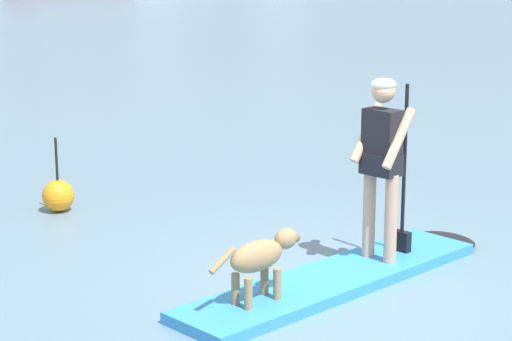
{
  "coord_description": "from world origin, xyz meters",
  "views": [
    {
      "loc": [
        -6.09,
        -5.26,
        2.95
      ],
      "look_at": [
        0.0,
        1.0,
        0.9
      ],
      "focal_mm": 65.73,
      "sensor_mm": 36.0,
      "label": 1
    }
  ],
  "objects_px": {
    "paddleboard": "(350,274)",
    "marker_buoy": "(58,195)",
    "dog": "(261,257)",
    "person_paddler": "(383,156)"
  },
  "relations": [
    {
      "from": "person_paddler",
      "to": "dog",
      "type": "bearing_deg",
      "value": 179.6
    },
    {
      "from": "paddleboard",
      "to": "person_paddler",
      "type": "height_order",
      "value": "person_paddler"
    },
    {
      "from": "paddleboard",
      "to": "dog",
      "type": "relative_size",
      "value": 3.58
    },
    {
      "from": "person_paddler",
      "to": "marker_buoy",
      "type": "height_order",
      "value": "person_paddler"
    },
    {
      "from": "paddleboard",
      "to": "marker_buoy",
      "type": "bearing_deg",
      "value": 99.53
    },
    {
      "from": "paddleboard",
      "to": "marker_buoy",
      "type": "height_order",
      "value": "marker_buoy"
    },
    {
      "from": "paddleboard",
      "to": "dog",
      "type": "xyz_separation_m",
      "value": [
        -1.14,
        0.01,
        0.43
      ]
    },
    {
      "from": "paddleboard",
      "to": "dog",
      "type": "bearing_deg",
      "value": 179.6
    },
    {
      "from": "marker_buoy",
      "to": "dog",
      "type": "bearing_deg",
      "value": -97.26
    },
    {
      "from": "person_paddler",
      "to": "marker_buoy",
      "type": "bearing_deg",
      "value": 105.65
    }
  ]
}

